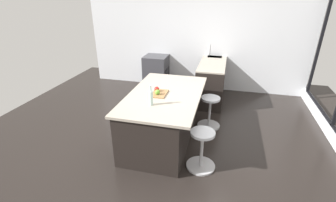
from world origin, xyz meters
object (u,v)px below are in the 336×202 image
object	(u,v)px
oven_range	(156,72)
apple_green	(157,92)
stool_middle	(202,151)
kitchen_island	(163,116)
water_bottle	(151,97)
stool_by_window	(209,113)
cutting_board	(159,94)
apple_red	(157,89)

from	to	relation	value
oven_range	apple_green	bearing A→B (deg)	17.41
stool_middle	apple_green	size ratio (longest dim) A/B	7.26
kitchen_island	water_bottle	bearing A→B (deg)	-5.52
stool_middle	water_bottle	size ratio (longest dim) A/B	1.99
stool_by_window	apple_green	size ratio (longest dim) A/B	7.26
cutting_board	apple_green	distance (m)	0.09
apple_red	apple_green	bearing A→B (deg)	21.58
apple_red	cutting_board	bearing A→B (deg)	46.18
water_bottle	stool_by_window	bearing A→B (deg)	143.43
oven_range	stool_middle	world-z (taller)	oven_range
oven_range	apple_red	xyz separation A→B (m)	(2.38, 0.74, 0.50)
stool_by_window	oven_range	bearing A→B (deg)	-137.71
water_bottle	cutting_board	bearing A→B (deg)	179.26
cutting_board	kitchen_island	bearing A→B (deg)	139.53
stool_middle	apple_red	world-z (taller)	apple_red
apple_red	apple_green	size ratio (longest dim) A/B	0.99
kitchen_island	water_bottle	world-z (taller)	water_bottle
kitchen_island	water_bottle	size ratio (longest dim) A/B	6.34
stool_middle	apple_green	world-z (taller)	apple_green
stool_by_window	water_bottle	distance (m)	1.54
stool_middle	cutting_board	size ratio (longest dim) A/B	1.73
oven_range	cutting_board	world-z (taller)	cutting_board
oven_range	apple_green	xyz separation A→B (m)	(2.51, 0.79, 0.50)
kitchen_island	apple_green	size ratio (longest dim) A/B	23.18
stool_by_window	apple_green	xyz separation A→B (m)	(0.74, -0.82, 0.65)
oven_range	water_bottle	distance (m)	3.03
apple_green	stool_by_window	bearing A→B (deg)	131.99
cutting_board	water_bottle	size ratio (longest dim) A/B	1.15
stool_middle	cutting_board	bearing A→B (deg)	-125.47
cutting_board	apple_red	distance (m)	0.10
kitchen_island	cutting_board	xyz separation A→B (m)	(0.05, -0.04, 0.45)
stool_by_window	water_bottle	xyz separation A→B (m)	(1.10, -0.82, 0.71)
kitchen_island	apple_green	xyz separation A→B (m)	(0.11, -0.05, 0.50)
oven_range	kitchen_island	bearing A→B (deg)	19.29
water_bottle	apple_green	bearing A→B (deg)	-179.16
stool_by_window	stool_middle	world-z (taller)	same
oven_range	apple_red	size ratio (longest dim) A/B	10.44
cutting_board	oven_range	bearing A→B (deg)	-161.91
oven_range	apple_green	size ratio (longest dim) A/B	10.36
oven_range	cutting_board	size ratio (longest dim) A/B	2.46
cutting_board	apple_green	xyz separation A→B (m)	(0.07, -0.01, 0.05)
stool_by_window	stool_middle	size ratio (longest dim) A/B	1.00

